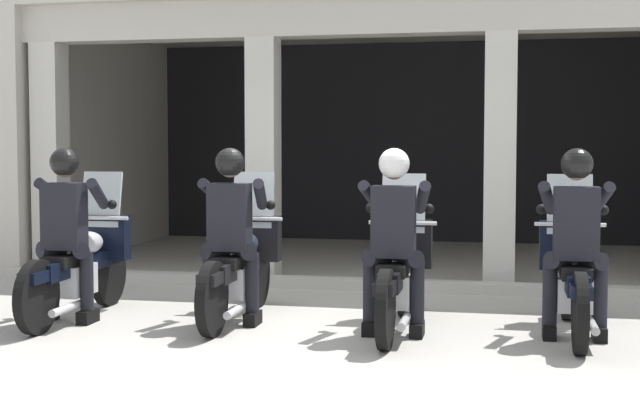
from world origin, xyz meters
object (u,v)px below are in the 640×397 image
object	(u,v)px
police_officer_center_right	(394,225)
motorcycle_far_right	(572,275)
motorcycle_far_left	(82,263)
police_officer_far_left	(66,219)
police_officer_center_left	(231,220)
motorcycle_center_left	(240,265)
police_officer_far_right	(576,227)
motorcycle_center_right	(398,272)

from	to	relation	value
police_officer_center_right	motorcycle_far_right	distance (m)	1.61
motorcycle_far_left	motorcycle_far_right	xyz separation A→B (m)	(4.45, 0.19, 0.00)
police_officer_far_left	police_officer_center_left	size ratio (longest dim) A/B	1.00
police_officer_center_right	police_officer_far_left	bearing A→B (deg)	-173.49
police_officer_center_left	motorcycle_center_left	bearing A→B (deg)	86.20
police_officer_far_right	police_officer_far_left	bearing A→B (deg)	-172.23
motorcycle_far_right	police_officer_far_right	world-z (taller)	police_officer_far_right
police_officer_far_left	motorcycle_center_right	xyz separation A→B (m)	(2.97, 0.33, -0.44)
motorcycle_center_left	police_officer_far_right	world-z (taller)	police_officer_far_right
motorcycle_far_left	motorcycle_center_left	size ratio (longest dim) A/B	1.00
motorcycle_far_left	police_officer_center_right	xyz separation A→B (m)	(2.97, -0.24, 0.44)
police_officer_far_left	police_officer_center_right	world-z (taller)	same
police_officer_far_right	police_officer_center_left	bearing A→B (deg)	-175.17
motorcycle_far_left	motorcycle_center_right	xyz separation A→B (m)	(2.97, 0.04, 0.00)
motorcycle_far_left	police_officer_center_left	world-z (taller)	police_officer_center_left
motorcycle_far_left	police_officer_center_right	size ratio (longest dim) A/B	1.29
police_officer_center_left	police_officer_center_right	size ratio (longest dim) A/B	1.00
police_officer_center_left	police_officer_center_right	bearing A→B (deg)	-10.13
motorcycle_far_left	police_officer_far_right	distance (m)	4.48
motorcycle_far_left	motorcycle_center_left	xyz separation A→B (m)	(1.48, 0.22, 0.00)
motorcycle_far_right	police_officer_center_right	bearing A→B (deg)	-158.58
motorcycle_center_left	police_officer_far_right	distance (m)	3.02
motorcycle_far_right	police_officer_far_right	xyz separation A→B (m)	(-0.00, -0.28, 0.44)
motorcycle_center_right	motorcycle_far_right	distance (m)	1.49
police_officer_far_left	police_officer_center_left	world-z (taller)	same
motorcycle_center_left	motorcycle_far_right	xyz separation A→B (m)	(2.97, -0.03, 0.00)
police_officer_center_left	police_officer_center_right	distance (m)	1.49
motorcycle_center_left	police_officer_center_right	world-z (taller)	police_officer_center_right
police_officer_far_right	police_officer_center_right	bearing A→B (deg)	-169.09
motorcycle_far_right	police_officer_far_right	bearing A→B (deg)	-84.90
police_officer_center_left	police_officer_far_right	size ratio (longest dim) A/B	1.00
motorcycle_center_left	police_officer_far_right	bearing A→B (deg)	-9.51
motorcycle_far_left	motorcycle_far_right	distance (m)	4.46
motorcycle_far_right	motorcycle_center_right	bearing A→B (deg)	-169.09
motorcycle_far_left	police_officer_far_left	distance (m)	0.52
motorcycle_center_left	motorcycle_far_right	bearing A→B (deg)	-4.06
police_officer_center_left	police_officer_far_left	bearing A→B (deg)	-175.29
police_officer_center_left	police_officer_far_right	distance (m)	2.97
police_officer_far_left	motorcycle_center_right	size ratio (longest dim) A/B	0.78
police_officer_center_right	motorcycle_far_left	bearing A→B (deg)	-178.95
motorcycle_center_left	police_officer_center_right	distance (m)	1.61
motorcycle_far_left	motorcycle_far_right	bearing A→B (deg)	5.85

